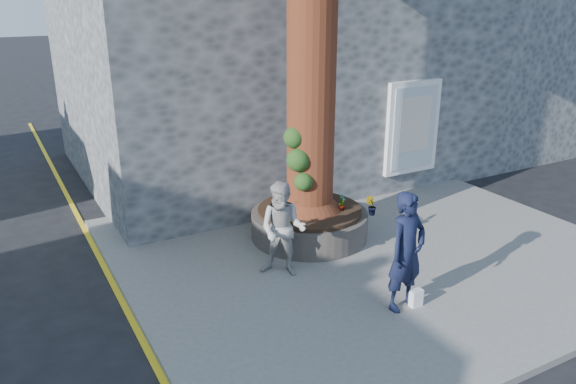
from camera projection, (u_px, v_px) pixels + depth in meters
ground at (330, 297)px, 9.27m from camera, size 120.00×120.00×0.00m
pavement at (367, 251)px, 10.75m from camera, size 9.00×8.00×0.12m
yellow_line at (130, 316)px, 8.70m from camera, size 0.10×30.00×0.01m
stone_shop at (266, 52)px, 15.24m from camera, size 10.30×8.30×6.30m
neighbour_shop at (478, 45)px, 18.93m from camera, size 6.00×8.00×6.00m
planter at (309, 223)px, 11.13m from camera, size 2.30×2.30×0.60m
man at (407, 252)px, 8.43m from camera, size 0.75×0.55×1.89m
woman at (283, 229)px, 9.49m from camera, size 1.03×1.02×1.67m
shopping_bag at (416, 298)px, 8.72m from camera, size 0.20×0.12×0.28m
plant_a at (343, 202)px, 10.87m from camera, size 0.22×0.22×0.35m
plant_b at (371, 206)px, 10.65m from camera, size 0.28×0.28×0.37m
plant_c at (289, 221)px, 10.01m from camera, size 0.25×0.25×0.32m
plant_d at (297, 207)px, 10.71m from camera, size 0.34×0.34×0.28m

